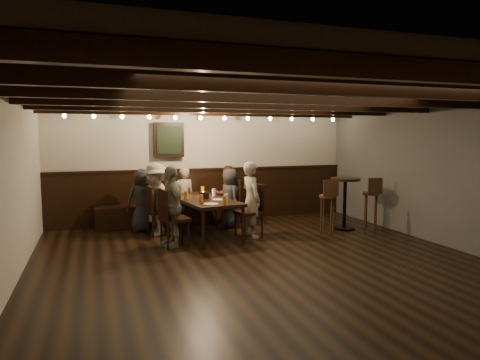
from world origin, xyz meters
name	(u,v)px	position (x,y,z in m)	size (l,w,h in m)	color
room	(208,177)	(-0.29, 2.21, 1.07)	(7.00, 7.00, 7.00)	black
dining_table	(203,202)	(-0.41, 2.06, 0.64)	(1.09, 1.96, 0.70)	black
chair_left_near	(158,220)	(-1.19, 2.41, 0.28)	(0.47, 0.47, 0.92)	black
chair_left_far	(174,229)	(-1.06, 1.51, 0.30)	(0.50, 0.50, 0.97)	black
chair_right_near	(228,213)	(0.24, 2.61, 0.29)	(0.50, 0.50, 0.96)	black
chair_right_far	(250,221)	(0.37, 1.72, 0.29)	(0.50, 0.50, 0.96)	black
person_bench_left	(142,200)	(-1.43, 2.83, 0.61)	(0.59, 0.39, 1.21)	black
person_bench_centre	(184,197)	(-0.56, 3.10, 0.60)	(0.44, 0.29, 1.20)	gray
person_bench_right	(227,194)	(0.35, 3.08, 0.61)	(0.59, 0.46, 1.21)	maroon
person_left_near	(156,199)	(-1.22, 2.40, 0.67)	(0.87, 0.50, 1.34)	#9C9584
person_left_far	(172,206)	(-1.09, 1.51, 0.68)	(0.79, 0.33, 1.35)	gray
person_right_near	(230,198)	(0.27, 2.61, 0.60)	(0.58, 0.38, 1.19)	#29292C
person_right_far	(251,199)	(0.39, 1.72, 0.69)	(0.50, 0.33, 1.38)	#9F9786
pint_a	(176,191)	(-0.79, 2.71, 0.77)	(0.07, 0.07, 0.14)	#BF7219
pint_b	(203,190)	(-0.25, 2.74, 0.77)	(0.07, 0.07, 0.14)	#BF7219
pint_c	(186,195)	(-0.72, 2.12, 0.77)	(0.07, 0.07, 0.14)	#BF7219
pint_d	(214,192)	(-0.14, 2.30, 0.77)	(0.07, 0.07, 0.14)	silver
pint_e	(201,199)	(-0.57, 1.58, 0.77)	(0.07, 0.07, 0.14)	#BF7219
pint_f	(226,198)	(-0.14, 1.54, 0.77)	(0.07, 0.07, 0.14)	silver
pint_g	(224,200)	(-0.25, 1.28, 0.77)	(0.07, 0.07, 0.14)	#BF7219
plate_near	(211,204)	(-0.46, 1.35, 0.71)	(0.24, 0.24, 0.01)	white
plate_far	(219,200)	(-0.19, 1.79, 0.71)	(0.24, 0.24, 0.01)	white
condiment_caddy	(204,195)	(-0.40, 2.01, 0.76)	(0.15, 0.10, 0.12)	black
candle	(203,195)	(-0.33, 2.37, 0.72)	(0.05, 0.05, 0.05)	beige
high_top_table	(345,196)	(2.35, 1.71, 0.67)	(0.57, 0.57, 1.02)	black
bar_stool_left	(328,213)	(1.85, 1.50, 0.38)	(0.33, 0.35, 1.03)	#372111
bar_stool_right	(371,210)	(2.85, 1.55, 0.38)	(0.33, 0.35, 1.03)	#372111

